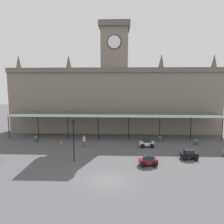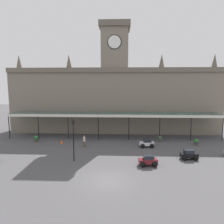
% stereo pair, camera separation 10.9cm
% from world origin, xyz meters
% --- Properties ---
extents(ground_plane, '(140.00, 140.00, 0.00)m').
position_xyz_m(ground_plane, '(0.00, 0.00, 0.00)').
color(ground_plane, '#4C4A4D').
extents(station_building, '(38.48, 5.77, 19.94)m').
position_xyz_m(station_building, '(0.00, 20.79, 6.73)').
color(station_building, slate).
rests_on(station_building, ground).
extents(entrance_canopy, '(35.05, 3.26, 4.25)m').
position_xyz_m(entrance_canopy, '(-0.00, 15.69, 4.09)').
color(entrance_canopy, '#38564C').
rests_on(entrance_canopy, ground).
extents(car_maroon_sedan, '(2.13, 1.66, 1.19)m').
position_xyz_m(car_maroon_sedan, '(4.28, 3.82, 0.50)').
color(car_maroon_sedan, maroon).
rests_on(car_maroon_sedan, ground).
extents(car_black_sedan, '(2.09, 1.59, 1.19)m').
position_xyz_m(car_black_sedan, '(9.53, 6.05, 0.50)').
color(car_black_sedan, black).
rests_on(car_black_sedan, ground).
extents(car_white_sedan, '(2.10, 1.59, 1.19)m').
position_xyz_m(car_white_sedan, '(4.98, 10.66, 0.50)').
color(car_white_sedan, silver).
rests_on(car_white_sedan, ground).
extents(pedestrian_near_entrance, '(0.34, 0.34, 1.67)m').
position_xyz_m(pedestrian_near_entrance, '(-4.11, 10.42, 0.91)').
color(pedestrian_near_entrance, brown).
rests_on(pedestrian_near_entrance, ground).
extents(victorian_lamppost, '(0.30, 0.30, 5.04)m').
position_xyz_m(victorian_lamppost, '(-4.36, 4.85, 3.12)').
color(victorian_lamppost, black).
rests_on(victorian_lamppost, ground).
extents(traffic_cone, '(0.40, 0.40, 0.58)m').
position_xyz_m(traffic_cone, '(-7.94, 11.95, 0.29)').
color(traffic_cone, orange).
rests_on(traffic_cone, ground).
extents(planter_near_kerb, '(0.60, 0.60, 0.96)m').
position_xyz_m(planter_near_kerb, '(12.45, 11.89, 0.49)').
color(planter_near_kerb, '#47423D').
rests_on(planter_near_kerb, ground).
extents(planter_forecourt_centre, '(0.60, 0.60, 0.96)m').
position_xyz_m(planter_forecourt_centre, '(-12.17, 12.67, 0.49)').
color(planter_forecourt_centre, '#47423D').
rests_on(planter_forecourt_centre, ground).
extents(planter_by_canopy, '(0.60, 0.60, 0.96)m').
position_xyz_m(planter_by_canopy, '(7.39, 13.58, 0.49)').
color(planter_by_canopy, '#47423D').
rests_on(planter_by_canopy, ground).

